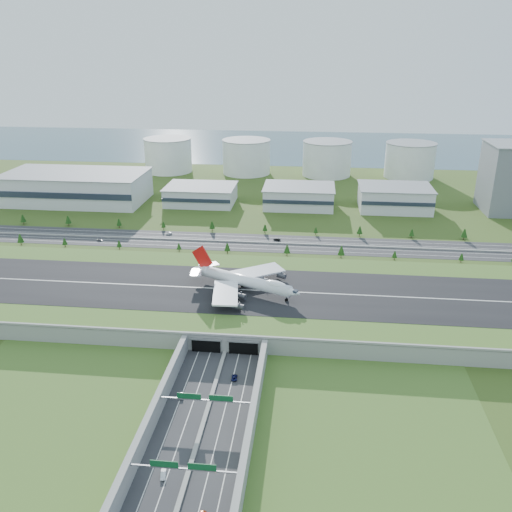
# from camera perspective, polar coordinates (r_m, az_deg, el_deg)

# --- Properties ---
(ground) EXTENTS (1200.00, 1200.00, 0.00)m
(ground) POSITION_cam_1_polar(r_m,az_deg,el_deg) (292.52, -1.71, -5.01)
(ground) COLOR #324816
(ground) RESTS_ON ground
(airfield_deck) EXTENTS (520.00, 100.00, 9.20)m
(airfield_deck) POSITION_cam_1_polar(r_m,az_deg,el_deg) (290.63, -1.72, -4.29)
(airfield_deck) COLOR gray
(airfield_deck) RESTS_ON ground
(underpass_road) EXTENTS (38.80, 120.40, 8.00)m
(underpass_road) POSITION_cam_1_polar(r_m,az_deg,el_deg) (207.49, -5.59, -16.42)
(underpass_road) COLOR #28282B
(underpass_road) RESTS_ON ground
(sign_gantry_near) EXTENTS (38.70, 0.70, 9.80)m
(sign_gantry_near) POSITION_cam_1_polar(r_m,az_deg,el_deg) (208.77, -5.38, -14.93)
(sign_gantry_near) COLOR gray
(sign_gantry_near) RESTS_ON ground
(sign_gantry_far) EXTENTS (38.70, 0.70, 9.80)m
(sign_gantry_far) POSITION_cam_1_polar(r_m,az_deg,el_deg) (182.56, -7.66, -21.38)
(sign_gantry_far) COLOR gray
(sign_gantry_far) RESTS_ON ground
(north_expressway) EXTENTS (560.00, 36.00, 0.12)m
(north_expressway) POSITION_cam_1_polar(r_m,az_deg,el_deg) (379.22, 0.23, 1.39)
(north_expressway) COLOR #28282B
(north_expressway) RESTS_ON ground
(tree_row) EXTENTS (505.76, 48.66, 8.37)m
(tree_row) POSITION_cam_1_polar(r_m,az_deg,el_deg) (377.25, 3.40, 2.00)
(tree_row) COLOR #3D2819
(tree_row) RESTS_ON ground
(hangar_west) EXTENTS (120.00, 60.00, 25.00)m
(hangar_west) POSITION_cam_1_polar(r_m,az_deg,el_deg) (503.92, -18.39, 6.88)
(hangar_west) COLOR silver
(hangar_west) RESTS_ON ground
(hangar_mid_a) EXTENTS (58.00, 42.00, 15.00)m
(hangar_mid_a) POSITION_cam_1_polar(r_m,az_deg,el_deg) (475.63, -5.82, 6.42)
(hangar_mid_a) COLOR silver
(hangar_mid_a) RESTS_ON ground
(hangar_mid_b) EXTENTS (58.00, 42.00, 17.00)m
(hangar_mid_b) POSITION_cam_1_polar(r_m,az_deg,el_deg) (465.57, 4.53, 6.26)
(hangar_mid_b) COLOR silver
(hangar_mid_b) RESTS_ON ground
(hangar_mid_c) EXTENTS (58.00, 42.00, 19.00)m
(hangar_mid_c) POSITION_cam_1_polar(r_m,az_deg,el_deg) (470.14, 14.38, 5.93)
(hangar_mid_c) COLOR silver
(hangar_mid_c) RESTS_ON ground
(fuel_tank_a) EXTENTS (50.00, 50.00, 35.00)m
(fuel_tank_a) POSITION_cam_1_polar(r_m,az_deg,el_deg) (601.04, -9.22, 10.42)
(fuel_tank_a) COLOR silver
(fuel_tank_a) RESTS_ON ground
(fuel_tank_b) EXTENTS (50.00, 50.00, 35.00)m
(fuel_tank_b) POSITION_cam_1_polar(r_m,az_deg,el_deg) (584.66, -1.02, 10.38)
(fuel_tank_b) COLOR silver
(fuel_tank_b) RESTS_ON ground
(fuel_tank_c) EXTENTS (50.00, 50.00, 35.00)m
(fuel_tank_c) POSITION_cam_1_polar(r_m,az_deg,el_deg) (580.39, 7.47, 10.12)
(fuel_tank_c) COLOR silver
(fuel_tank_c) RESTS_ON ground
(fuel_tank_d) EXTENTS (50.00, 50.00, 35.00)m
(fuel_tank_d) POSITION_cam_1_polar(r_m,az_deg,el_deg) (588.50, 15.89, 9.65)
(fuel_tank_d) COLOR silver
(fuel_tank_d) RESTS_ON ground
(bay_water) EXTENTS (1200.00, 260.00, 0.06)m
(bay_water) POSITION_cam_1_polar(r_m,az_deg,el_deg) (751.45, 3.34, 11.50)
(bay_water) COLOR #31505F
(bay_water) RESTS_ON ground
(boeing_747) EXTENTS (62.13, 57.34, 20.58)m
(boeing_747) POSITION_cam_1_polar(r_m,az_deg,el_deg) (285.72, -1.22, -2.60)
(boeing_747) COLOR white
(boeing_747) RESTS_ON airfield_deck
(car_0) EXTENTS (2.20, 4.56, 1.50)m
(car_0) POSITION_cam_1_polar(r_m,az_deg,el_deg) (222.58, -7.86, -14.38)
(car_0) COLOR #ACACB0
(car_0) RESTS_ON ground
(car_1) EXTENTS (2.45, 4.90, 1.54)m
(car_1) POSITION_cam_1_polar(r_m,az_deg,el_deg) (190.86, -9.73, -21.71)
(car_1) COLOR white
(car_1) RESTS_ON ground
(car_2) EXTENTS (2.69, 5.19, 1.40)m
(car_2) POSITION_cam_1_polar(r_m,az_deg,el_deg) (231.27, -2.29, -12.65)
(car_2) COLOR #0B0F38
(car_2) RESTS_ON ground
(car_4) EXTENTS (4.33, 2.46, 1.39)m
(car_4) POSITION_cam_1_polar(r_m,az_deg,el_deg) (398.24, -16.13, 1.63)
(car_4) COLOR #4C4C50
(car_4) RESTS_ON ground
(car_5) EXTENTS (5.38, 3.66, 1.68)m
(car_5) POSITION_cam_1_polar(r_m,az_deg,el_deg) (383.19, 2.22, 1.74)
(car_5) COLOR black
(car_5) RESTS_ON ground
(car_7) EXTENTS (5.06, 3.20, 1.37)m
(car_7) POSITION_cam_1_polar(r_m,az_deg,el_deg) (400.78, -9.16, 2.35)
(car_7) COLOR white
(car_7) RESTS_ON ground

